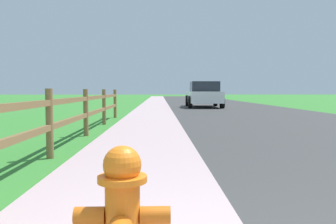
% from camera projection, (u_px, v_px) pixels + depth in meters
% --- Properties ---
extents(ground_plane, '(120.00, 120.00, 0.00)m').
position_uv_depth(ground_plane, '(168.00, 104.00, 26.34)').
color(ground_plane, '#357D2F').
extents(road_asphalt, '(7.00, 66.00, 0.01)m').
position_uv_depth(road_asphalt, '(211.00, 103.00, 28.42)').
color(road_asphalt, '#393939').
rests_on(road_asphalt, ground).
extents(curb_concrete, '(6.00, 66.00, 0.01)m').
position_uv_depth(curb_concrete, '(130.00, 103.00, 28.26)').
color(curb_concrete, '#B69CA0').
rests_on(curb_concrete, ground).
extents(grass_verge, '(5.00, 66.00, 0.00)m').
position_uv_depth(grass_verge, '(111.00, 103.00, 28.22)').
color(grass_verge, '#357D2F').
rests_on(grass_verge, ground).
extents(fire_hydrant, '(0.54, 0.45, 0.73)m').
position_uv_depth(fire_hydrant, '(122.00, 211.00, 1.98)').
color(fire_hydrant, orange).
rests_on(fire_hydrant, ground).
extents(rail_fence, '(0.11, 13.37, 1.06)m').
position_uv_depth(rail_fence, '(71.00, 112.00, 6.66)').
color(rail_fence, brown).
rests_on(rail_fence, ground).
extents(parked_suv_white, '(2.14, 4.76, 1.55)m').
position_uv_depth(parked_suv_white, '(204.00, 94.00, 21.83)').
color(parked_suv_white, white).
rests_on(parked_suv_white, ground).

